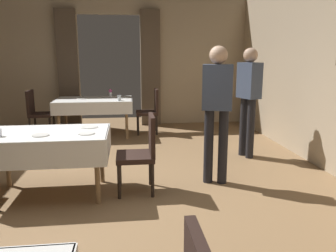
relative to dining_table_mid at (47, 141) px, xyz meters
The scene contains 16 objects.
ground 0.86m from the dining_table_mid, 14.71° to the right, with size 10.08×10.08×0.00m, color olive.
wall_back 4.17m from the dining_table_mid, 82.34° to the left, with size 6.40×0.27×3.00m.
dining_table_mid is the anchor object (origin of this frame).
dining_table_far 2.97m from the dining_table_mid, 85.06° to the left, with size 1.51×1.00×0.75m.
chair_mid_right 1.09m from the dining_table_mid, ahead, with size 0.45×0.44×0.93m.
chair_far_right 3.34m from the dining_table_mid, 65.24° to the left, with size 0.44×0.44×0.93m.
chair_far_left 3.18m from the dining_table_mid, 106.22° to the left, with size 0.44×0.44×0.93m.
plate_mid_a 0.51m from the dining_table_mid, 24.43° to the left, with size 0.21×0.21×0.01m, color white.
plate_mid_b 0.20m from the dining_table_mid, 99.99° to the right, with size 0.19×0.19×0.01m, color white.
plate_mid_d 0.49m from the dining_table_mid, 16.53° to the right, with size 0.19×0.19×0.01m, color white.
flower_vase_far 3.29m from the dining_table_mid, 80.01° to the left, with size 0.07×0.07×0.17m.
plate_far_b 3.27m from the dining_table_mid, 74.93° to the left, with size 0.24×0.24×0.01m, color white.
glass_far_c 2.75m from the dining_table_mid, 73.82° to the left, with size 0.07×0.07×0.11m, color silver.
plate_far_d 3.03m from the dining_table_mid, 89.88° to the left, with size 0.20×0.20×0.01m, color white.
person_waiter_by_doorway 2.06m from the dining_table_mid, ahead, with size 0.41×0.31×1.72m.
person_diner_standing_aside 3.07m from the dining_table_mid, 22.85° to the left, with size 0.33×0.41×1.72m.
Camera 1 is at (0.38, -3.70, 1.61)m, focal length 35.74 mm.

